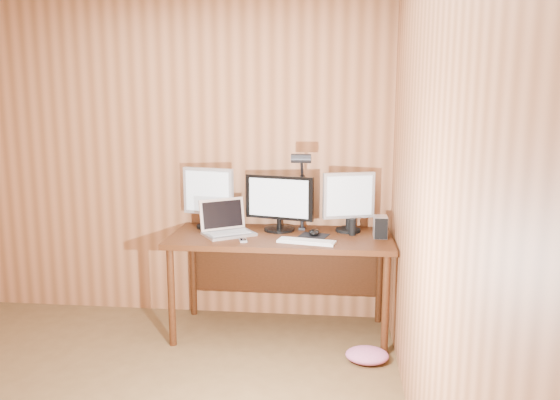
% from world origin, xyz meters
% --- Properties ---
extents(room_shell, '(4.00, 4.00, 4.00)m').
position_xyz_m(room_shell, '(0.00, 0.00, 1.25)').
color(room_shell, brown).
rests_on(room_shell, ground).
extents(desk, '(1.60, 0.70, 0.75)m').
position_xyz_m(desk, '(0.93, 1.70, 0.63)').
color(desk, '#3E1D0C').
rests_on(desk, floor).
extents(monitor_center, '(0.52, 0.23, 0.42)m').
position_xyz_m(monitor_center, '(0.90, 1.78, 0.97)').
color(monitor_center, black).
rests_on(monitor_center, desk).
extents(monitor_left, '(0.41, 0.19, 0.46)m').
position_xyz_m(monitor_left, '(0.35, 1.82, 1.00)').
color(monitor_left, black).
rests_on(monitor_left, desk).
extents(monitor_right, '(0.38, 0.19, 0.44)m').
position_xyz_m(monitor_right, '(1.42, 1.81, 0.99)').
color(monitor_right, black).
rests_on(monitor_right, desk).
extents(laptop, '(0.44, 0.42, 0.25)m').
position_xyz_m(laptop, '(0.53, 1.64, 0.81)').
color(laptop, silver).
rests_on(laptop, desk).
extents(keyboard, '(0.41, 0.20, 0.02)m').
position_xyz_m(keyboard, '(1.13, 1.44, 0.76)').
color(keyboard, silver).
rests_on(keyboard, desk).
extents(mousepad, '(0.23, 0.21, 0.00)m').
position_xyz_m(mousepad, '(1.17, 1.65, 0.75)').
color(mousepad, black).
rests_on(mousepad, desk).
extents(mouse, '(0.12, 0.14, 0.04)m').
position_xyz_m(mouse, '(1.17, 1.65, 0.77)').
color(mouse, black).
rests_on(mouse, mousepad).
extents(hard_drive, '(0.10, 0.14, 0.15)m').
position_xyz_m(hard_drive, '(1.64, 1.65, 0.83)').
color(hard_drive, silver).
rests_on(hard_drive, desk).
extents(phone, '(0.07, 0.11, 0.01)m').
position_xyz_m(phone, '(0.69, 1.44, 0.76)').
color(phone, silver).
rests_on(phone, desk).
extents(speaker, '(0.05, 0.05, 0.12)m').
position_xyz_m(speaker, '(1.45, 1.69, 0.81)').
color(speaker, black).
rests_on(speaker, desk).
extents(desk_lamp, '(0.14, 0.21, 0.63)m').
position_xyz_m(desk_lamp, '(1.07, 1.75, 1.14)').
color(desk_lamp, black).
rests_on(desk_lamp, desk).
extents(fabric_pile, '(0.29, 0.24, 0.09)m').
position_xyz_m(fabric_pile, '(1.55, 1.23, 0.05)').
color(fabric_pile, '#CC6290').
rests_on(fabric_pile, floor).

